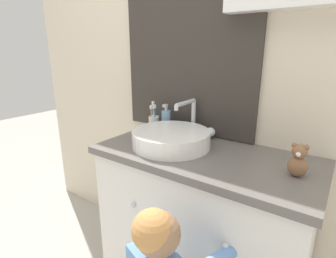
# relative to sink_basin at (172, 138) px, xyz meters

# --- Properties ---
(wall_back) EXTENTS (3.20, 0.18, 2.50)m
(wall_back) POSITION_rel_sink_basin_xyz_m (0.18, 0.29, 0.39)
(wall_back) COLOR beige
(wall_back) RESTS_ON ground_plane
(vanity_counter) EXTENTS (1.03, 0.52, 0.85)m
(vanity_counter) POSITION_rel_sink_basin_xyz_m (0.17, 0.01, -0.47)
(vanity_counter) COLOR silver
(vanity_counter) RESTS_ON ground_plane
(sink_basin) EXTENTS (0.39, 0.44, 0.21)m
(sink_basin) POSITION_rel_sink_basin_xyz_m (0.00, 0.00, 0.00)
(sink_basin) COLOR white
(sink_basin) RESTS_ON vanity_counter
(toothbrush_holder) EXTENTS (0.06, 0.06, 0.17)m
(toothbrush_holder) POSITION_rel_sink_basin_xyz_m (-0.24, 0.16, 0.00)
(toothbrush_holder) COLOR silver
(toothbrush_holder) RESTS_ON vanity_counter
(soap_dispenser) EXTENTS (0.05, 0.05, 0.17)m
(soap_dispenser) POSITION_rel_sink_basin_xyz_m (-0.16, 0.17, 0.02)
(soap_dispenser) COLOR #6B93B2
(soap_dispenser) RESTS_ON vanity_counter
(teddy_bear) EXTENTS (0.07, 0.06, 0.13)m
(teddy_bear) POSITION_rel_sink_basin_xyz_m (0.57, 0.00, 0.02)
(teddy_bear) COLOR brown
(teddy_bear) RESTS_ON vanity_counter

